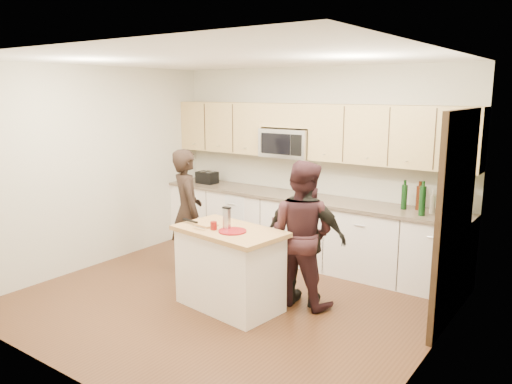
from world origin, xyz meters
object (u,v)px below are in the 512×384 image
Objects in this scene: woman_center at (302,233)px; woman_right at (305,237)px; woman_left at (187,212)px; toaster at (207,177)px; island at (230,268)px.

woman_center is 1.05× the size of woman_right.
woman_left is at bearing -11.95° from woman_right.
toaster is 0.19× the size of woman_left.
woman_left is 1.73m from woman_center.
island is 4.11× the size of toaster.
woman_center is at bearing -11.95° from woman_right.
toaster is 2.74m from woman_center.
woman_center reaches higher than woman_right.
toaster is 0.19× the size of woman_center.
island is 0.82× the size of woman_right.
toaster is 0.20× the size of woman_right.
woman_center is (2.44, -1.23, -0.21)m from toaster.
woman_right reaches higher than island.
woman_left is at bearing -59.69° from toaster.
toaster is 1.44m from woman_left.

